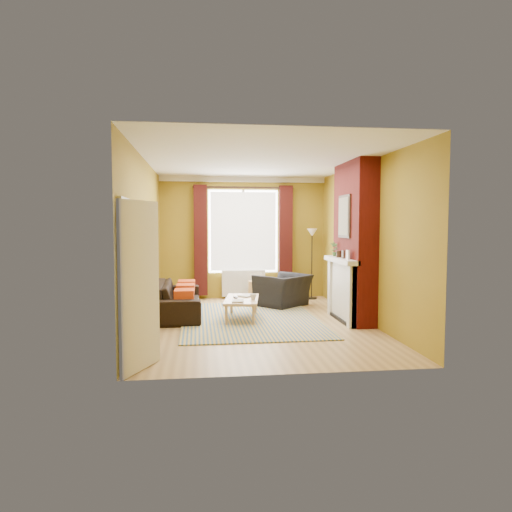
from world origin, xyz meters
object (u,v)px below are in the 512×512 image
at_px(armchair, 283,290).
at_px(floor_lamp, 312,243).
at_px(sofa, 177,299).
at_px(wicker_stool, 256,290).
at_px(coffee_table, 242,301).

bearing_deg(armchair, floor_lamp, -176.75).
distance_m(sofa, wicker_stool, 2.30).
bearing_deg(floor_lamp, wicker_stool, 180.00).
height_order(armchair, floor_lamp, floor_lamp).
xyz_separation_m(wicker_stool, floor_lamp, (1.29, 0.00, 1.06)).
xyz_separation_m(sofa, coffee_table, (1.17, -0.53, 0.03)).
distance_m(wicker_stool, floor_lamp, 1.67).
bearing_deg(sofa, floor_lamp, -63.61).
height_order(armchair, wicker_stool, armchair).
height_order(coffee_table, floor_lamp, floor_lamp).
distance_m(sofa, floor_lamp, 3.49).
relative_size(wicker_stool, floor_lamp, 0.27).
xyz_separation_m(armchair, wicker_stool, (-0.47, 0.84, -0.11)).
xyz_separation_m(armchair, floor_lamp, (0.82, 0.84, 0.94)).
relative_size(armchair, wicker_stool, 2.34).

